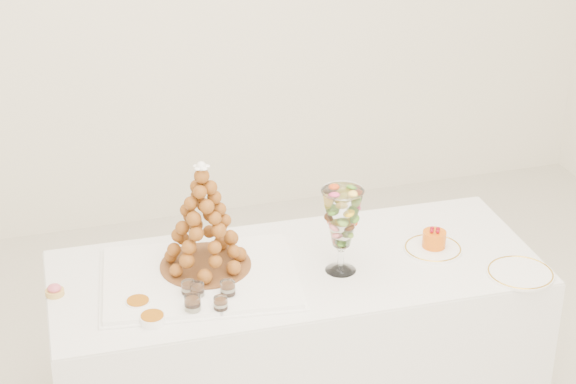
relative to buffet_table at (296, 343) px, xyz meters
name	(u,v)px	position (x,y,z in m)	size (l,w,h in m)	color
buffet_table	(296,343)	(0.00, 0.00, 0.00)	(1.79, 0.76, 0.67)	white
lace_tray	(199,277)	(-0.36, 0.01, 0.35)	(0.67, 0.50, 0.02)	white
macaron_vase	(342,219)	(0.14, -0.07, 0.54)	(0.15, 0.15, 0.32)	white
cake_plate	(433,249)	(0.52, -0.03, 0.34)	(0.22, 0.22, 0.01)	white
spare_plate	(520,273)	(0.75, -0.29, 0.34)	(0.24, 0.24, 0.01)	white
pink_tart	(55,291)	(-0.85, 0.06, 0.35)	(0.07, 0.07, 0.04)	tan
verrine_a	(189,290)	(-0.42, -0.10, 0.37)	(0.05, 0.05, 0.07)	white
verrine_b	(197,292)	(-0.39, -0.12, 0.37)	(0.05, 0.05, 0.07)	white
verrine_c	(228,291)	(-0.29, -0.15, 0.37)	(0.05, 0.05, 0.07)	white
verrine_d	(193,306)	(-0.42, -0.21, 0.37)	(0.06, 0.06, 0.07)	white
verrine_e	(221,306)	(-0.33, -0.22, 0.37)	(0.05, 0.05, 0.06)	white
ramekin_back	(138,304)	(-0.59, -0.11, 0.35)	(0.08, 0.08, 0.03)	white
ramekin_front	(152,319)	(-0.56, -0.21, 0.35)	(0.08, 0.08, 0.03)	white
croquembouche	(203,217)	(-0.32, 0.06, 0.56)	(0.33, 0.33, 0.41)	brown
mousse_cake	(434,239)	(0.53, -0.02, 0.38)	(0.09, 0.09, 0.08)	#E05E0A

